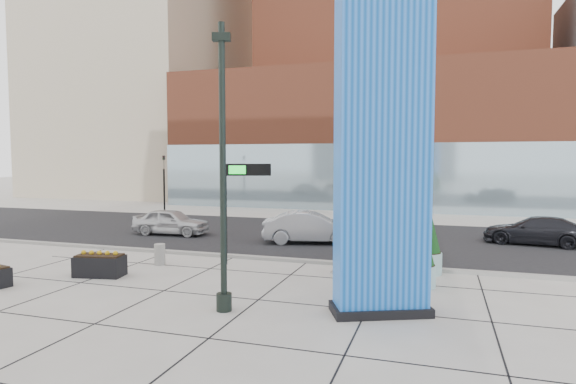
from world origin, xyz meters
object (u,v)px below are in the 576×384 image
(car_silver_mid, at_px, (311,228))
(concrete_bollard, at_px, (160,254))
(car_white_west, at_px, (171,222))
(lamp_post, at_px, (223,196))
(public_art_sculpture, at_px, (369,234))
(overhead_street_sign, at_px, (241,178))
(blue_pylon, at_px, (382,158))

(car_silver_mid, bearing_deg, concrete_bollard, 131.16)
(car_white_west, bearing_deg, lamp_post, -145.53)
(public_art_sculpture, bearing_deg, overhead_street_sign, -161.02)
(public_art_sculpture, height_order, car_white_west, public_art_sculpture)
(concrete_bollard, bearing_deg, blue_pylon, -20.55)
(car_silver_mid, bearing_deg, blue_pylon, -169.31)
(overhead_street_sign, bearing_deg, concrete_bollard, 176.18)
(concrete_bollard, relative_size, overhead_street_sign, 0.21)
(concrete_bollard, bearing_deg, overhead_street_sign, 15.19)
(public_art_sculpture, distance_m, car_white_west, 12.17)
(overhead_street_sign, distance_m, car_white_west, 8.63)
(blue_pylon, distance_m, overhead_street_sign, 6.79)
(concrete_bollard, bearing_deg, public_art_sculpture, 5.84)
(lamp_post, bearing_deg, car_silver_mid, 92.31)
(concrete_bollard, bearing_deg, car_silver_mid, 55.43)
(blue_pylon, distance_m, lamp_post, 4.10)
(car_white_west, xyz_separation_m, car_silver_mid, (7.44, -0.18, 0.06))
(overhead_street_sign, bearing_deg, car_white_west, 120.11)
(blue_pylon, bearing_deg, concrete_bollard, 135.97)
(lamp_post, relative_size, public_art_sculpture, 1.37)
(public_art_sculpture, height_order, car_silver_mid, public_art_sculpture)
(concrete_bollard, bearing_deg, lamp_post, -42.36)
(overhead_street_sign, relative_size, car_silver_mid, 0.85)
(lamp_post, distance_m, public_art_sculpture, 5.99)
(lamp_post, relative_size, overhead_street_sign, 1.96)
(blue_pylon, relative_size, overhead_street_sign, 2.19)
(blue_pylon, xyz_separation_m, overhead_street_sign, (-5.47, 3.95, -0.74))
(car_silver_mid, bearing_deg, lamp_post, 168.04)
(overhead_street_sign, distance_m, car_silver_mid, 5.90)
(lamp_post, bearing_deg, concrete_bollard, 137.64)
(public_art_sculpture, bearing_deg, lamp_post, -102.22)
(concrete_bollard, distance_m, overhead_street_sign, 4.14)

